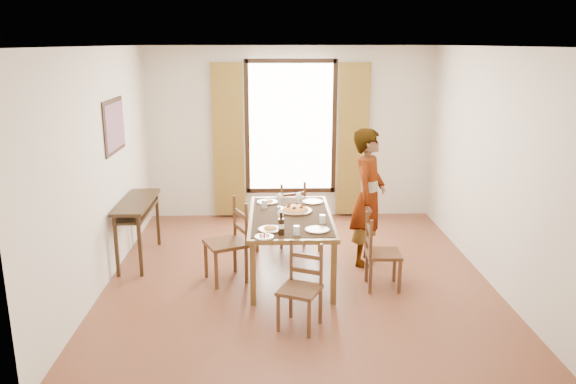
{
  "coord_description": "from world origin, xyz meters",
  "views": [
    {
      "loc": [
        -0.32,
        -6.31,
        2.74
      ],
      "look_at": [
        -0.11,
        0.2,
        1.0
      ],
      "focal_mm": 35.0,
      "sensor_mm": 36.0,
      "label": 1
    }
  ],
  "objects_px": {
    "dining_table": "(291,220)",
    "pasta_platter": "(295,208)",
    "console_table": "(137,209)",
    "man": "(368,197)"
  },
  "relations": [
    {
      "from": "console_table",
      "to": "dining_table",
      "type": "bearing_deg",
      "value": -15.96
    },
    {
      "from": "console_table",
      "to": "dining_table",
      "type": "xyz_separation_m",
      "value": [
        1.94,
        -0.56,
        0.01
      ]
    },
    {
      "from": "man",
      "to": "pasta_platter",
      "type": "relative_size",
      "value": 4.33
    },
    {
      "from": "console_table",
      "to": "pasta_platter",
      "type": "distance_m",
      "value": 2.05
    },
    {
      "from": "dining_table",
      "to": "pasta_platter",
      "type": "bearing_deg",
      "value": 64.54
    },
    {
      "from": "console_table",
      "to": "man",
      "type": "distance_m",
      "value": 2.94
    },
    {
      "from": "console_table",
      "to": "man",
      "type": "xyz_separation_m",
      "value": [
        2.93,
        -0.19,
        0.18
      ]
    },
    {
      "from": "console_table",
      "to": "man",
      "type": "relative_size",
      "value": 0.69
    },
    {
      "from": "console_table",
      "to": "dining_table",
      "type": "distance_m",
      "value": 2.02
    },
    {
      "from": "pasta_platter",
      "to": "dining_table",
      "type": "bearing_deg",
      "value": -115.46
    }
  ]
}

